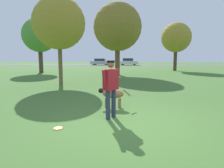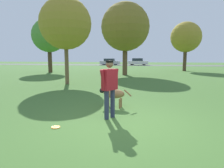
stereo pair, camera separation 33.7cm
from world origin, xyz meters
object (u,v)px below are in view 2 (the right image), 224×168
(tree_far_right, at_px, (186,37))
(tree_far_left, at_px, (49,36))
(frisbee, at_px, (56,127))
(tree_mid_center, at_px, (125,27))
(dog, at_px, (113,94))
(parked_car_white, at_px, (138,62))
(person, at_px, (110,84))
(tree_near_left, at_px, (65,24))
(parked_car_silver, at_px, (110,62))

(tree_far_right, relative_size, tree_far_left, 1.00)
(frisbee, distance_m, tree_mid_center, 15.37)
(tree_mid_center, bearing_deg, dog, -85.25)
(parked_car_white, bearing_deg, frisbee, -88.05)
(person, relative_size, dog, 1.43)
(person, bearing_deg, frisbee, 162.21)
(dog, xyz_separation_m, tree_far_right, (5.57, 19.19, 3.62))
(frisbee, bearing_deg, tree_mid_center, 89.96)
(frisbee, height_order, tree_far_left, tree_far_left)
(tree_near_left, height_order, tree_far_left, tree_far_left)
(tree_far_left, xyz_separation_m, parked_car_white, (8.65, 21.53, -3.34))
(frisbee, relative_size, tree_near_left, 0.04)
(tree_far_right, bearing_deg, tree_mid_center, -134.45)
(tree_near_left, xyz_separation_m, tree_far_left, (-5.64, 8.65, 0.27))
(person, bearing_deg, parked_car_white, 33.38)
(tree_near_left, bearing_deg, frisbee, -69.16)
(parked_car_white, bearing_deg, person, -86.24)
(dog, height_order, parked_car_white, parked_car_white)
(dog, relative_size, tree_far_right, 0.19)
(frisbee, xyz_separation_m, parked_car_silver, (-5.85, 37.51, 0.66))
(tree_near_left, height_order, parked_car_white, tree_near_left)
(parked_car_silver, relative_size, parked_car_white, 1.00)
(frisbee, bearing_deg, parked_car_white, 89.84)
(tree_near_left, xyz_separation_m, tree_far_right, (9.52, 13.80, 0.30))
(tree_near_left, height_order, parked_car_silver, tree_near_left)
(frisbee, distance_m, parked_car_white, 37.82)
(person, height_order, tree_near_left, tree_near_left)
(tree_mid_center, xyz_separation_m, tree_far_right, (6.61, 6.74, -0.42))
(tree_mid_center, height_order, tree_far_left, tree_mid_center)
(parked_car_silver, bearing_deg, tree_mid_center, -75.41)
(parked_car_silver, bearing_deg, tree_far_right, -52.03)
(parked_car_silver, height_order, parked_car_white, parked_car_white)
(person, relative_size, parked_car_silver, 0.39)
(frisbee, bearing_deg, person, 40.49)
(parked_car_white, bearing_deg, tree_far_right, -66.21)
(frisbee, distance_m, parked_car_silver, 37.97)
(person, distance_m, tree_mid_center, 14.19)
(tree_far_left, distance_m, parked_car_silver, 21.66)
(frisbee, bearing_deg, parked_car_silver, 98.86)
(tree_near_left, distance_m, parked_car_white, 30.49)
(tree_near_left, bearing_deg, tree_far_right, 55.39)
(tree_far_right, bearing_deg, parked_car_silver, 127.79)
(parked_car_white, bearing_deg, dog, -86.38)
(tree_far_left, height_order, parked_car_silver, tree_far_left)
(tree_mid_center, height_order, parked_car_white, tree_mid_center)
(dog, distance_m, parked_car_silver, 35.94)
(tree_mid_center, bearing_deg, frisbee, -90.04)
(dog, height_order, tree_far_right, tree_far_right)
(dog, distance_m, frisbee, 2.51)
(tree_far_right, height_order, tree_far_left, tree_far_right)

